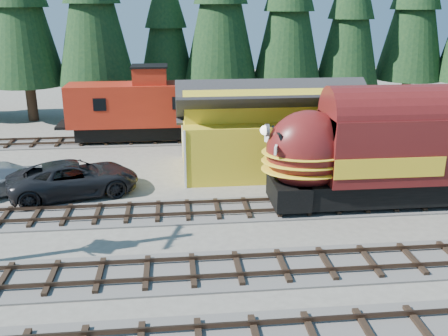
{
  "coord_description": "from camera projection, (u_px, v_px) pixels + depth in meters",
  "views": [
    {
      "loc": [
        -6.55,
        -19.34,
        10.12
      ],
      "look_at": [
        -4.15,
        4.0,
        2.31
      ],
      "focal_mm": 40.0,
      "sensor_mm": 36.0,
      "label": 1
    }
  ],
  "objects": [
    {
      "name": "pickup_truck_b",
      "position": [
        5.0,
        178.0,
        27.67
      ],
      "size": [
        6.32,
        4.97,
        1.71
      ],
      "primitive_type": "imported",
      "rotation": [
        0.0,
        0.0,
        2.08
      ],
      "color": "#9DA0A4",
      "rests_on": "ground"
    },
    {
      "name": "pickup_truck_a",
      "position": [
        74.0,
        178.0,
        27.29
      ],
      "size": [
        7.55,
        5.06,
        1.92
      ],
      "primitive_type": "imported",
      "rotation": [
        0.0,
        0.0,
        1.87
      ],
      "color": "black",
      "rests_on": "ground"
    },
    {
      "name": "conifer_backdrop",
      "position": [
        283.0,
        3.0,
        42.51
      ],
      "size": [
        80.99,
        20.97,
        16.04
      ],
      "color": "black",
      "rests_on": "ground"
    },
    {
      "name": "depot",
      "position": [
        279.0,
        123.0,
        31.06
      ],
      "size": [
        12.8,
        7.0,
        5.3
      ],
      "color": "gold",
      "rests_on": "ground"
    },
    {
      "name": "track_spur",
      "position": [
        129.0,
        141.0,
        38.09
      ],
      "size": [
        32.0,
        3.2,
        0.33
      ],
      "color": "#4C4947",
      "rests_on": "ground"
    },
    {
      "name": "ground",
      "position": [
        326.0,
        243.0,
        22.09
      ],
      "size": [
        120.0,
        120.0,
        0.0
      ],
      "primitive_type": "plane",
      "color": "#6B665B",
      "rests_on": "ground"
    },
    {
      "name": "caboose",
      "position": [
        138.0,
        108.0,
        37.36
      ],
      "size": [
        10.2,
        2.96,
        5.3
      ],
      "color": "black",
      "rests_on": "ground"
    },
    {
      "name": "locomotive",
      "position": [
        425.0,
        153.0,
        25.6
      ],
      "size": [
        17.61,
        3.5,
        4.79
      ],
      "color": "black",
      "rests_on": "ground"
    }
  ]
}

